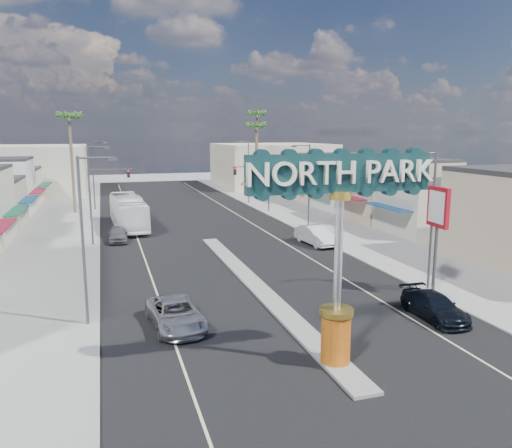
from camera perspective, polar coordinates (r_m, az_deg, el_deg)
ground at (r=48.73m, az=-5.58°, el=-1.66°), size 160.00×160.00×0.00m
road at (r=48.73m, az=-5.58°, el=-1.66°), size 20.00×120.00×0.01m
median_island at (r=33.68m, az=-0.04°, el=-7.00°), size 1.30×30.00×0.16m
sidewalk_left at (r=48.01m, az=-22.19°, el=-2.51°), size 8.00×120.00×0.12m
sidewalk_right at (r=53.24m, az=9.35°, el=-0.66°), size 8.00×120.00×0.12m
storefront_row_right at (r=68.82m, az=12.09°, el=4.22°), size 12.00×42.00×6.00m
backdrop_far_left at (r=92.78m, az=-25.00°, el=5.65°), size 20.00×20.00×8.00m
backdrop_far_right at (r=97.15m, az=1.80°, el=6.78°), size 20.00×20.00×8.00m
gateway_sign at (r=21.37m, az=9.48°, el=-1.16°), size 8.20×1.50×9.15m
traffic_signal_left at (r=61.00m, az=-16.86°, el=4.44°), size 5.09×0.45×6.00m
traffic_signal_right at (r=63.78m, az=-0.07°, el=5.13°), size 5.09×0.45×6.00m
streetlight_l_near at (r=27.22m, az=-18.90°, el=-0.94°), size 2.03×0.22×9.00m
streetlight_l_mid at (r=47.00m, az=-18.27°, el=3.67°), size 2.03×0.22×9.00m
streetlight_l_far at (r=68.91m, az=-17.99°, el=5.68°), size 2.03×0.22×9.00m
streetlight_r_near at (r=33.69m, az=19.29°, el=1.13°), size 2.03×0.22×9.00m
streetlight_r_mid at (r=51.02m, az=5.91°, el=4.64°), size 2.03×0.22×9.00m
streetlight_r_far at (r=71.71m, az=-1.00°, el=6.35°), size 2.03×0.22×9.00m
palm_left_far at (r=66.82m, az=-20.56°, el=10.92°), size 2.60×2.60×13.10m
palm_right_mid at (r=76.10m, az=0.02°, el=10.76°), size 2.60×2.60×12.10m
palm_right_far at (r=82.45m, az=0.13°, el=11.97°), size 2.60×2.60×14.10m
suv_left at (r=27.06m, az=-9.18°, el=-10.11°), size 2.92×5.51×1.48m
suv_right at (r=29.65m, az=19.73°, el=-8.85°), size 2.05×4.80×1.38m
car_parked_left at (r=48.81m, az=-15.49°, el=-1.11°), size 1.91×4.34×1.45m
car_parked_right at (r=46.07m, az=6.85°, el=-1.29°), size 2.42×5.43×1.73m
city_bus at (r=55.49m, az=-14.41°, el=1.37°), size 3.61×12.67×3.49m
bank_pylon_sign at (r=33.19m, az=20.07°, el=1.18°), size 0.44×2.11×6.72m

